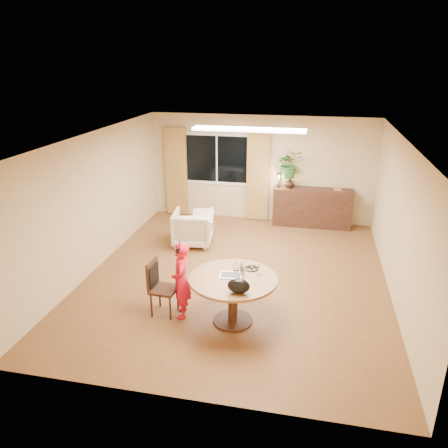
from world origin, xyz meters
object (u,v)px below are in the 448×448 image
(dining_chair, at_px, (164,288))
(child, at_px, (181,280))
(armchair, at_px, (193,228))
(sideboard, at_px, (312,207))
(dining_table, at_px, (233,287))

(dining_chair, bearing_deg, child, 3.69)
(armchair, distance_m, sideboard, 3.04)
(armchair, relative_size, sideboard, 0.45)
(dining_chair, height_order, sideboard, sideboard)
(dining_chair, relative_size, armchair, 1.08)
(dining_chair, distance_m, armchair, 2.81)
(armchair, bearing_deg, sideboard, -153.12)
(dining_table, xyz_separation_m, child, (-0.83, 0.01, 0.02))
(dining_table, distance_m, child, 0.83)
(child, bearing_deg, dining_table, 74.56)
(dining_table, bearing_deg, armchair, 116.98)
(dining_chair, xyz_separation_m, child, (0.29, -0.00, 0.17))
(dining_chair, distance_m, child, 0.34)
(dining_table, xyz_separation_m, sideboard, (1.10, 4.50, -0.14))
(dining_table, relative_size, sideboard, 0.72)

